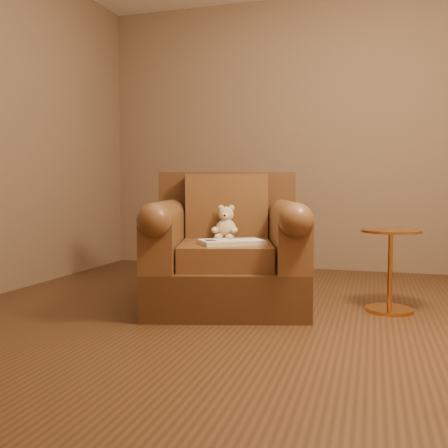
# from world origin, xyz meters

# --- Properties ---
(floor) EXTENTS (4.00, 4.00, 0.00)m
(floor) POSITION_xyz_m (0.00, 0.00, 0.00)
(floor) COLOR #4D2F1A
(floor) RESTS_ON ground
(room) EXTENTS (4.02, 4.02, 2.71)m
(room) POSITION_xyz_m (0.00, 0.00, 1.71)
(room) COLOR #7A604B
(room) RESTS_ON ground
(armchair) EXTENTS (1.26, 1.23, 0.93)m
(armchair) POSITION_xyz_m (-0.24, 0.25, 0.36)
(armchair) COLOR #492D18
(armchair) RESTS_ON floor
(teddy_bear) EXTENTS (0.18, 0.21, 0.25)m
(teddy_bear) POSITION_xyz_m (-0.27, 0.33, 0.54)
(teddy_bear) COLOR beige
(teddy_bear) RESTS_ON armchair
(guidebook) EXTENTS (0.47, 0.42, 0.03)m
(guidebook) POSITION_xyz_m (-0.15, 0.05, 0.46)
(guidebook) COLOR beige
(guidebook) RESTS_ON armchair
(side_table) EXTENTS (0.39, 0.39, 0.54)m
(side_table) POSITION_xyz_m (0.84, 0.36, 0.29)
(side_table) COLOR #DA8C3C
(side_table) RESTS_ON floor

